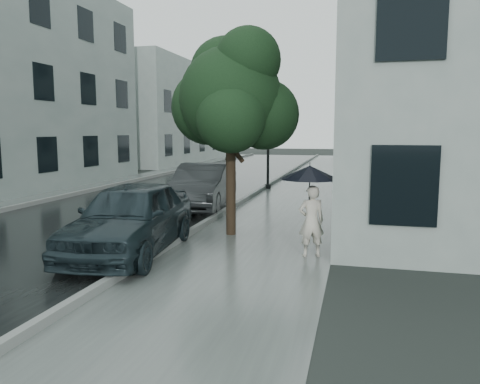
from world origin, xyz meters
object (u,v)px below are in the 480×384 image
(pedestrian, at_px, (311,221))
(car_near, at_px, (131,217))
(lamp_post, at_px, (265,120))
(car_far, at_px, (203,186))
(street_tree, at_px, (232,97))

(pedestrian, height_order, car_near, car_near)
(lamp_post, relative_size, car_near, 1.19)
(pedestrian, relative_size, lamp_post, 0.28)
(car_near, bearing_deg, car_far, 88.00)
(pedestrian, height_order, car_far, car_far)
(pedestrian, distance_m, car_far, 6.65)
(street_tree, xyz_separation_m, car_near, (-1.60, -2.36, -2.65))
(pedestrian, distance_m, lamp_post, 11.74)
(street_tree, height_order, lamp_post, lamp_post)
(pedestrian, xyz_separation_m, car_far, (-4.12, 5.22, 0.00))
(car_near, bearing_deg, street_tree, 50.31)
(pedestrian, bearing_deg, car_far, -71.68)
(car_near, bearing_deg, pedestrian, 4.19)
(lamp_post, bearing_deg, street_tree, -90.70)
(lamp_post, height_order, car_near, lamp_post)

